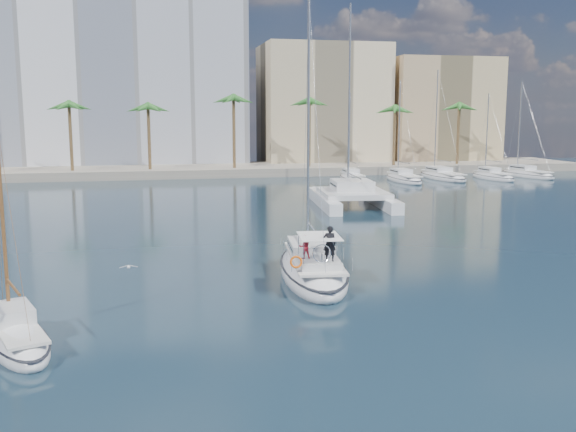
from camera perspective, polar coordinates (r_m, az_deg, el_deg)
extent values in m
plane|color=black|center=(36.28, -1.75, -5.21)|extent=(160.00, 160.00, 0.00)
cube|color=gray|center=(96.15, -8.34, 4.05)|extent=(120.00, 14.00, 1.20)
cube|color=white|center=(107.84, -15.46, 11.49)|extent=(42.00, 16.00, 28.00)
cube|color=beige|center=(108.34, 3.06, 9.68)|extent=(20.00, 14.00, 20.00)
cube|color=tan|center=(113.37, 13.25, 8.92)|extent=(18.00, 12.00, 18.00)
cylinder|color=brown|center=(91.86, -8.24, 6.73)|extent=(0.44, 0.44, 10.50)
sphere|color=#2D6B27|center=(91.80, -8.32, 10.00)|extent=(3.60, 3.60, 3.60)
cylinder|color=brown|center=(100.12, 11.70, 6.82)|extent=(0.44, 0.44, 10.50)
sphere|color=#2D6B27|center=(100.06, 11.80, 9.83)|extent=(3.60, 3.60, 3.60)
ellipsoid|color=white|center=(35.53, 2.22, -4.97)|extent=(4.71, 11.19, 2.25)
ellipsoid|color=black|center=(35.45, 2.22, -4.47)|extent=(4.75, 11.30, 0.18)
cube|color=silver|center=(35.12, 2.27, -3.70)|extent=(3.40, 8.38, 0.12)
cube|color=silver|center=(36.26, 2.01, -2.71)|extent=(2.73, 3.80, 0.60)
cube|color=black|center=(36.26, 2.01, -2.68)|extent=(2.70, 3.39, 0.14)
cylinder|color=#B7BABF|center=(36.73, 1.82, 8.16)|extent=(0.15, 0.15, 14.24)
cylinder|color=#B7BABF|center=(35.12, 2.22, -1.11)|extent=(0.62, 4.37, 0.11)
cube|color=silver|center=(33.06, 2.76, -4.10)|extent=(2.36, 2.94, 0.36)
cube|color=white|center=(32.67, 2.80, -1.80)|extent=(2.36, 2.94, 0.04)
torus|color=silver|center=(31.90, 3.03, -3.36)|extent=(0.96, 0.17, 0.96)
torus|color=#DD550B|center=(31.40, 0.73, -4.11)|extent=(0.65, 0.27, 0.64)
imported|color=black|center=(32.25, 3.71, -2.46)|extent=(0.73, 0.54, 1.82)
imported|color=maroon|center=(32.88, 1.49, -2.76)|extent=(0.59, 0.46, 1.22)
ellipsoid|color=white|center=(27.53, -22.94, -10.17)|extent=(4.28, 6.94, 1.56)
ellipsoid|color=black|center=(27.46, -22.97, -9.74)|extent=(4.33, 7.01, 0.18)
cube|color=silver|center=(27.23, -22.97, -9.08)|extent=(3.14, 5.18, 0.12)
cube|color=silver|center=(27.85, -23.30, -7.93)|extent=(2.08, 2.52, 0.60)
cube|color=black|center=(27.84, -23.30, -7.89)|extent=(2.00, 2.29, 0.14)
cylinder|color=brown|center=(27.77, -24.05, 0.03)|extent=(0.15, 0.15, 8.20)
cylinder|color=brown|center=(26.98, -23.25, -5.81)|extent=(1.05, 2.54, 0.11)
cube|color=white|center=(62.79, 3.21, 1.41)|extent=(2.61, 13.55, 1.10)
cube|color=white|center=(63.92, 8.12, 1.47)|extent=(2.61, 13.55, 1.10)
cube|color=silver|center=(62.55, 5.82, 2.04)|extent=(6.89, 8.03, 0.50)
cube|color=silver|center=(63.12, 5.71, 2.75)|extent=(4.12, 4.42, 1.00)
cube|color=black|center=(63.11, 5.71, 2.79)|extent=(4.08, 3.88, 0.18)
cylinder|color=#B7BABF|center=(64.73, 5.46, 10.44)|extent=(0.18, 0.18, 17.99)
ellipsoid|color=silver|center=(36.27, -13.98, -4.42)|extent=(0.20, 0.38, 0.18)
sphere|color=silver|center=(36.44, -13.98, -4.32)|extent=(0.10, 0.10, 0.10)
cube|color=gray|center=(36.28, -14.42, -4.39)|extent=(0.44, 0.16, 0.10)
cube|color=gray|center=(36.26, -13.55, -4.36)|extent=(0.44, 0.16, 0.10)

